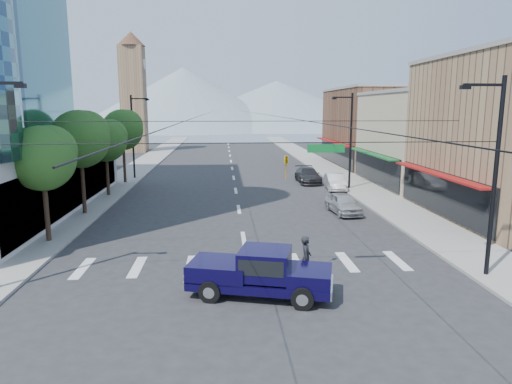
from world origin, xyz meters
TOP-DOWN VIEW (x-y plane):
  - ground at (0.00, 0.00)m, footprint 160.00×160.00m
  - sidewalk_left at (-12.00, 40.00)m, footprint 4.00×120.00m
  - sidewalk_right at (12.00, 40.00)m, footprint 4.00×120.00m
  - shop_mid at (20.00, 24.00)m, footprint 12.00×14.00m
  - shop_far at (20.00, 40.00)m, footprint 12.00×18.00m
  - clock_tower at (-16.50, 62.00)m, footprint 4.80×4.80m
  - mountain_left at (-15.00, 150.00)m, footprint 80.00×80.00m
  - mountain_right at (20.00, 160.00)m, footprint 90.00×90.00m
  - tree_near at (-11.07, 6.10)m, footprint 3.65×3.64m
  - tree_midnear at (-11.07, 13.10)m, footprint 4.09×4.09m
  - tree_midfar at (-11.07, 20.10)m, footprint 3.65×3.64m
  - tree_far at (-11.07, 27.10)m, footprint 4.09×4.09m
  - signal_rig at (0.19, -1.00)m, footprint 21.80×0.20m
  - lamp_pole_nw at (-10.67, 30.00)m, footprint 2.00×0.25m
  - lamp_pole_ne at (10.67, 22.00)m, footprint 2.00×0.25m
  - pickup_truck at (0.26, -2.34)m, footprint 6.24×3.52m
  - pedestrian at (2.50, -0.67)m, footprint 0.62×0.81m
  - parked_car_near at (7.60, 12.12)m, footprint 2.15×4.52m
  - parked_car_mid at (9.40, 21.87)m, footprint 1.95×4.68m
  - parked_car_far at (7.60, 26.17)m, footprint 2.20×5.35m

SIDE VIEW (x-z plane):
  - ground at x=0.00m, z-range 0.00..0.00m
  - sidewalk_left at x=-12.00m, z-range 0.00..0.15m
  - sidewalk_right at x=12.00m, z-range 0.00..0.15m
  - parked_car_near at x=7.60m, z-range 0.00..1.49m
  - parked_car_mid at x=9.40m, z-range 0.00..1.50m
  - parked_car_far at x=7.60m, z-range 0.00..1.55m
  - pedestrian at x=2.50m, z-range 0.00..2.01m
  - pickup_truck at x=0.26m, z-range 0.04..2.04m
  - shop_mid at x=20.00m, z-range 0.00..9.00m
  - signal_rig at x=0.19m, z-range 0.14..9.14m
  - lamp_pole_nw at x=-10.67m, z-range 0.44..9.44m
  - lamp_pole_ne at x=10.67m, z-range 0.44..9.44m
  - tree_near at x=-11.07m, z-range 1.64..8.34m
  - tree_midfar at x=-11.07m, z-range 1.64..8.34m
  - shop_far at x=20.00m, z-range 0.00..10.00m
  - tree_midnear at x=-11.07m, z-range 1.83..9.35m
  - tree_far at x=-11.07m, z-range 1.83..9.35m
  - mountain_right at x=20.00m, z-range 0.00..18.00m
  - clock_tower at x=-16.50m, z-range 0.44..20.84m
  - mountain_left at x=-15.00m, z-range 0.00..22.00m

